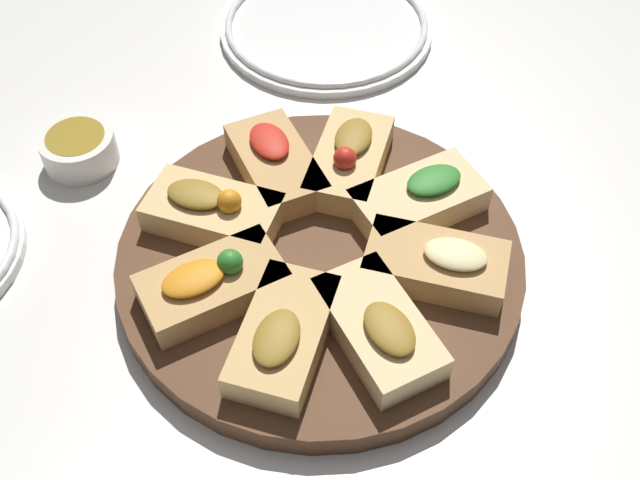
{
  "coord_description": "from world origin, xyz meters",
  "views": [
    {
      "loc": [
        -0.36,
        -0.17,
        0.52
      ],
      "look_at": [
        0.0,
        0.0,
        0.04
      ],
      "focal_mm": 42.0,
      "sensor_mm": 36.0,
      "label": 1
    }
  ],
  "objects": [
    {
      "name": "focaccia_slice_6",
      "position": [
        0.06,
        0.08,
        0.04
      ],
      "size": [
        0.12,
        0.13,
        0.04
      ],
      "color": "tan",
      "rests_on": "serving_board"
    },
    {
      "name": "focaccia_slice_3",
      "position": [
        0.02,
        -0.1,
        0.04
      ],
      "size": [
        0.08,
        0.12,
        0.04
      ],
      "color": "tan",
      "rests_on": "serving_board"
    },
    {
      "name": "focaccia_slice_4",
      "position": [
        0.08,
        -0.06,
        0.04
      ],
      "size": [
        0.13,
        0.12,
        0.04
      ],
      "color": "#E5C689",
      "rests_on": "serving_board"
    },
    {
      "name": "serving_board",
      "position": [
        0.0,
        0.0,
        0.01
      ],
      "size": [
        0.35,
        0.35,
        0.02
      ],
      "primitive_type": "cylinder",
      "color": "#51331E",
      "rests_on": "ground_plane"
    },
    {
      "name": "ground_plane",
      "position": [
        0.0,
        0.0,
        0.0
      ],
      "size": [
        3.0,
        3.0,
        0.0
      ],
      "primitive_type": "plane",
      "color": "silver"
    },
    {
      "name": "plate_right",
      "position": [
        0.32,
        0.14,
        0.01
      ],
      "size": [
        0.25,
        0.25,
        0.02
      ],
      "color": "white",
      "rests_on": "ground_plane"
    },
    {
      "name": "focaccia_slice_0",
      "position": [
        -0.08,
        0.06,
        0.04
      ],
      "size": [
        0.13,
        0.12,
        0.04
      ],
      "color": "tan",
      "rests_on": "serving_board"
    },
    {
      "name": "focaccia_slice_2",
      "position": [
        -0.06,
        -0.08,
        0.04
      ],
      "size": [
        0.12,
        0.13,
        0.04
      ],
      "color": "#E5C689",
      "rests_on": "serving_board"
    },
    {
      "name": "focaccia_slice_7",
      "position": [
        -0.01,
        0.1,
        0.04
      ],
      "size": [
        0.07,
        0.12,
        0.04
      ],
      "color": "#DBB775",
      "rests_on": "serving_board"
    },
    {
      "name": "dipping_bowl",
      "position": [
        0.02,
        0.27,
        0.02
      ],
      "size": [
        0.07,
        0.07,
        0.03
      ],
      "color": "silver",
      "rests_on": "ground_plane"
    },
    {
      "name": "focaccia_slice_5",
      "position": [
        0.1,
        0.02,
        0.04
      ],
      "size": [
        0.12,
        0.08,
        0.04
      ],
      "color": "#DBB775",
      "rests_on": "serving_board"
    },
    {
      "name": "focaccia_slice_1",
      "position": [
        -0.1,
        -0.01,
        0.04
      ],
      "size": [
        0.12,
        0.08,
        0.04
      ],
      "color": "tan",
      "rests_on": "serving_board"
    }
  ]
}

